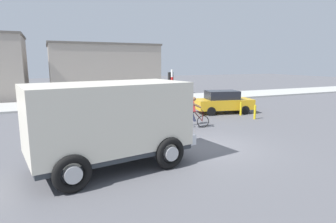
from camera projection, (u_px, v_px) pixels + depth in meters
ground_plane at (211, 147)px, 11.81m from camera, size 120.00×120.00×0.00m
sidewalk_far at (123, 101)px, 25.22m from camera, size 80.00×5.00×0.16m
truck_foreground at (110, 119)px, 9.31m from camera, size 5.75×3.48×2.90m
cyclist at (194, 112)px, 15.12m from camera, size 1.66×0.66×1.72m
traffic_light_pole at (171, 91)px, 14.91m from camera, size 0.24×0.43×3.20m
car_red_near at (223, 102)px, 19.64m from camera, size 4.27×2.51×1.60m
pedestrian_near_kerb at (153, 97)px, 21.94m from camera, size 0.34×0.22×1.62m
bollard_near at (255, 112)px, 17.55m from camera, size 0.14×0.14×0.90m
bollard_far at (241, 109)px, 18.81m from camera, size 0.14×0.14×0.90m
building_mid_block at (103, 69)px, 31.43m from camera, size 11.48×7.89×5.55m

